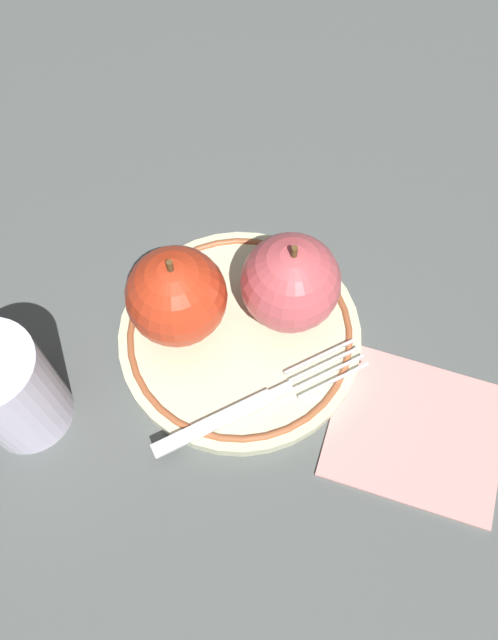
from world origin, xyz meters
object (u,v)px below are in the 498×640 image
Objects in this scene: fork at (258,403)px; drinking_glass at (14,390)px; napkin_folded at (420,430)px; apple_second_whole at (294,283)px; apple_red_whole at (180,296)px; plate at (249,335)px.

fork is 1.70× the size of drinking_glass.
fork is at bearing 170.33° from napkin_folded.
apple_red_whole is at bearing -174.16° from apple_second_whole.
fork reaches higher than plate.
drinking_glass is at bearing -149.46° from apple_red_whole.
fork is at bearing -85.29° from plate.
fork is 0.19m from drinking_glass.
apple_red_whole is at bearing 30.54° from drinking_glass.
drinking_glass is 0.76× the size of napkin_folded.
plate is 1.51× the size of napkin_folded.
fork is 0.13m from napkin_folded.
apple_red_whole is at bearing 167.39° from plate.
fork is (0.06, -0.08, -0.04)m from apple_red_whole.
apple_red_whole is 0.09m from apple_second_whole.
plate is 0.07m from apple_second_whole.
drinking_glass is at bearing 153.77° from fork.
apple_second_whole is at bearing 45.06° from fork.
fork is (0.01, -0.07, 0.01)m from plate.
apple_second_whole is 0.16m from napkin_folded.
napkin_folded is at bearing -32.90° from plate.
plate is at bearing -149.88° from apple_second_whole.
plate is 0.16m from napkin_folded.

